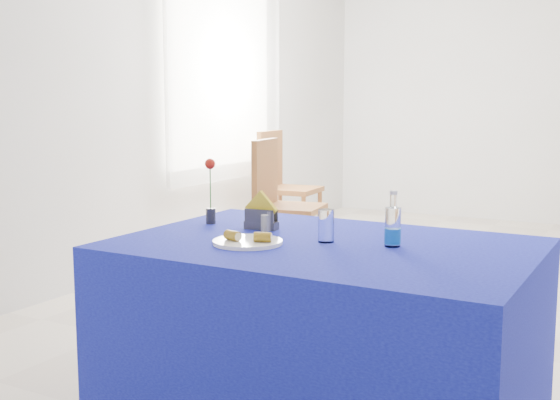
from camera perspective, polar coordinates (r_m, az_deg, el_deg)
The scene contains 15 objects.
floor at distance 4.73m, azimuth 15.48°, elevation -8.34°, with size 7.00×7.00×0.00m, color beige.
room_shell at distance 4.57m, azimuth 16.32°, elevation 13.20°, with size 7.00×7.00×7.00m.
window_pane at distance 6.31m, azimuth -4.75°, elevation 10.17°, with size 0.04×1.50×1.60m, color white.
curtain at distance 6.27m, azimuth -4.21°, elevation 10.19°, with size 0.04×1.75×1.85m, color white.
plate at distance 2.73m, azimuth -2.64°, elevation -3.43°, with size 0.27×0.27×0.01m, color white.
drinking_glass at distance 2.76m, azimuth 3.77°, elevation -2.11°, with size 0.06×0.06×0.13m, color white.
salt_shaker at distance 3.00m, azimuth -0.81°, elevation -1.70°, with size 0.03×0.03×0.09m, color slate.
pepper_shaker at distance 2.90m, azimuth -1.26°, elevation -2.06°, with size 0.03×0.03×0.09m, color slate.
blue_table at distance 2.87m, azimuth 3.57°, elevation -10.91°, with size 1.60×1.10×0.76m.
water_bottle at distance 2.71m, azimuth 9.15°, elevation -2.27°, with size 0.06×0.06×0.21m.
napkin_holder at distance 3.04m, azimuth -1.53°, elevation -1.48°, with size 0.16×0.07×0.17m.
rose_vase at distance 3.18m, azimuth -5.68°, elevation 0.61°, with size 0.05×0.05×0.30m.
chair_win_a at distance 5.32m, azimuth -0.07°, elevation 0.27°, with size 0.53×0.53×1.03m.
chair_win_b at distance 6.36m, azimuth 0.14°, elevation 1.64°, with size 0.51×0.51×1.05m.
banana_pieces at distance 2.71m, azimuth -2.64°, elevation -2.96°, with size 0.19×0.09×0.04m.
Camera 1 is at (1.05, -4.43, 1.31)m, focal length 45.00 mm.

